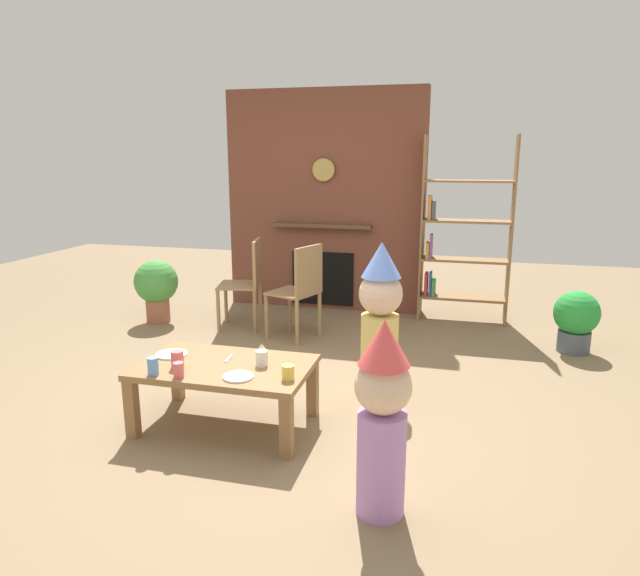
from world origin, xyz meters
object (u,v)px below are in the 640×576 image
Objects in this scene: paper_cup_far_left at (262,358)px; potted_plant_tall at (576,319)px; paper_cup_near_right at (179,370)px; child_in_pink at (380,316)px; coffee_table at (225,374)px; bookshelf at (459,238)px; paper_cup_center at (177,359)px; dining_chair_middle at (301,287)px; potted_plant_short at (156,286)px; dining_chair_left at (248,278)px; paper_plate_front at (238,377)px; child_with_cone_hat at (382,414)px; paper_cup_near_left at (153,366)px; paper_cup_far_right at (288,372)px; birthday_cake_slice at (262,349)px; paper_plate_rear at (172,354)px.

potted_plant_tall is at bearing 42.88° from paper_cup_far_left.
child_in_pink is (1.05, 0.99, 0.13)m from paper_cup_near_right.
paper_cup_far_left is (0.24, 0.04, 0.11)m from coffee_table.
bookshelf reaches higher than paper_cup_center.
bookshelf is 1.69× the size of child_in_pink.
coffee_table is 1.21× the size of dining_chair_middle.
paper_cup_center is at bearing -56.82° from potted_plant_short.
paper_plate_front is at bearing 97.97° from dining_chair_left.
paper_plate_front is (-0.07, -0.22, -0.04)m from paper_cup_far_left.
child_with_cone_hat reaches higher than potted_plant_tall.
paper_plate_front is (0.51, 0.08, -0.05)m from paper_cup_near_left.
bookshelf is at bearing 60.81° from paper_cup_near_left.
dining_chair_middle is at bearing 83.13° from paper_cup_center.
paper_cup_near_right reaches higher than paper_plate_front.
paper_cup_near_right is 0.14× the size of potted_plant_short.
paper_cup_far_left is at bearing 142.97° from paper_cup_far_right.
potted_plant_short is (-3.01, -0.83, -0.48)m from bookshelf.
paper_cup_far_left is 2.70m from potted_plant_short.
bookshelf is 2.91× the size of potted_plant_short.
paper_plate_front is 2.82m from potted_plant_short.
paper_cup_far_right is (0.23, -0.17, -0.01)m from paper_cup_far_left.
paper_cup_near_left is 1.58m from child_in_pink.
dining_chair_left is (-0.80, 1.79, 0.06)m from birthday_cake_slice.
dining_chair_middle reaches higher than paper_cup_near_right.
dining_chair_middle is 2.46m from potted_plant_tall.
paper_cup_center is 0.52m from paper_cup_far_left.
coffee_table is 0.45m from paper_cup_near_left.
child_in_pink is (-0.50, -2.08, -0.28)m from bookshelf.
coffee_table is at bearing 0.00° from child_with_cone_hat.
birthday_cake_slice is at bearing -140.85° from potted_plant_tall.
child_with_cone_hat is at bearing -21.49° from paper_cup_center.
bookshelf is 1.40m from potted_plant_tall.
child_with_cone_hat is at bearing -39.70° from paper_cup_far_right.
paper_plate_front is at bearing -135.08° from potted_plant_tall.
potted_plant_short reaches higher than coffee_table.
coffee_table is 10.98× the size of paper_cup_far_left.
paper_cup_center is (-0.26, -0.12, 0.12)m from coffee_table.
birthday_cake_slice is at bearing 117.25° from dining_chair_middle.
child_in_pink is (-0.22, 1.38, 0.07)m from child_with_cone_hat.
paper_cup_near_right is at bearing -59.46° from paper_cup_center.
paper_cup_far_right reaches higher than paper_plate_front.
potted_plant_tall is at bearing 1.12° from potted_plant_short.
paper_cup_near_right is at bearing -168.57° from paper_cup_far_right.
paper_plate_rear is at bearing -123.02° from bookshelf.
paper_cup_center is at bearing 172.39° from paper_plate_front.
potted_plant_short is (-1.87, 1.95, -0.08)m from paper_cup_far_left.
paper_cup_center reaches higher than birthday_cake_slice.
child_with_cone_hat reaches higher than paper_cup_center.
coffee_table is at bearing -50.47° from potted_plant_short.
bookshelf reaches higher than potted_plant_short.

